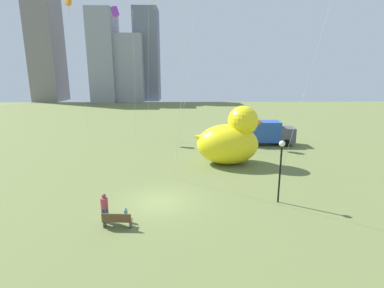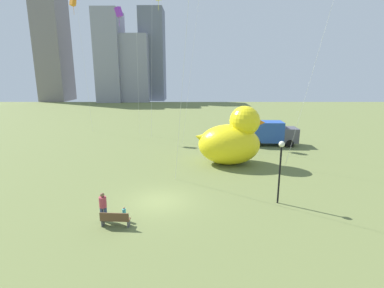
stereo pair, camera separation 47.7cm
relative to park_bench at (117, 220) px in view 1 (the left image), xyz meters
The scene contains 10 objects.
ground_plane 4.03m from the park_bench, 57.89° to the left, with size 140.00×140.00×0.00m, color olive.
park_bench is the anchor object (origin of this frame).
person_adult 1.22m from the park_bench, 139.91° to the left, with size 0.43×0.43×1.74m.
person_child 0.79m from the park_bench, 63.24° to the left, with size 0.21×0.21×0.86m.
giant_inflatable_duck 14.53m from the park_bench, 55.87° to the left, with size 6.70×4.30×5.55m.
lamppost 10.86m from the park_bench, 17.30° to the left, with size 0.39×0.39×4.26m.
box_truck 23.78m from the park_bench, 54.99° to the left, with size 6.23×2.60×2.85m.
city_skyline 81.86m from the park_bench, 105.65° to the left, with size 37.44×14.49×35.99m.
kite_purple 29.09m from the park_bench, 101.08° to the left, with size 2.95×3.93×16.51m.
kite_orange 34.39m from the park_bench, 112.77° to the left, with size 1.44×1.77×18.38m.
Camera 1 is at (1.74, -18.48, 8.49)m, focal length 27.51 mm.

